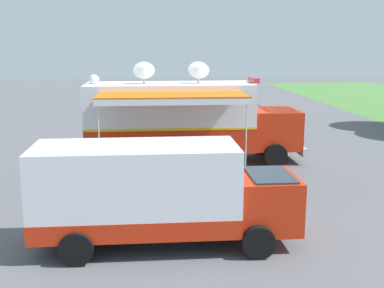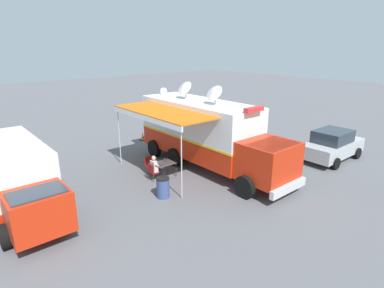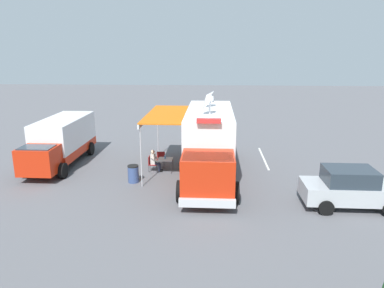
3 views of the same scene
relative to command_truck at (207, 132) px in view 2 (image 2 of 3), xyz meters
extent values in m
plane|color=#5B5B60|center=(-0.04, -0.75, -1.95)|extent=(100.00, 100.00, 0.00)
cube|color=silver|center=(-3.51, -3.30, -1.94)|extent=(0.17, 4.80, 0.01)
cube|color=red|center=(-0.04, -0.75, -0.80)|extent=(2.57, 7.22, 1.10)
cube|color=white|center=(-0.04, -0.75, 0.60)|extent=(2.57, 7.22, 1.70)
cube|color=yellow|center=(-0.04, -0.75, -0.25)|extent=(2.59, 7.24, 0.10)
cube|color=red|center=(0.01, 3.90, -0.50)|extent=(2.32, 2.12, 1.70)
cube|color=#28333D|center=(0.01, 4.10, 0.00)|extent=(2.16, 1.49, 0.70)
cube|color=silver|center=(0.02, 5.03, -1.40)|extent=(2.38, 0.22, 0.36)
cylinder|color=black|center=(-1.25, 3.71, -1.45)|extent=(0.31, 1.00, 1.00)
cylinder|color=black|center=(1.25, 3.69, -1.45)|extent=(0.31, 1.00, 1.00)
cylinder|color=black|center=(-1.30, -1.28, -1.45)|extent=(0.31, 1.00, 1.00)
cylinder|color=black|center=(1.20, -1.30, -1.45)|extent=(0.31, 1.00, 1.00)
cylinder|color=black|center=(-1.32, -3.26, -1.45)|extent=(0.31, 1.00, 1.00)
cylinder|color=black|center=(1.18, -3.28, -1.45)|extent=(0.31, 1.00, 1.00)
cube|color=white|center=(-0.04, -0.75, 1.50)|extent=(2.57, 7.22, 0.10)
cube|color=red|center=(0.00, 2.95, 1.67)|extent=(1.10, 0.29, 0.20)
cylinder|color=silver|center=(-0.05, -1.83, 1.78)|extent=(0.10, 0.10, 0.45)
cone|color=silver|center=(0.10, -1.83, 2.18)|extent=(0.73, 0.91, 0.81)
cylinder|color=silver|center=(-0.03, 0.51, 1.78)|extent=(0.10, 0.10, 0.45)
cone|color=silver|center=(0.12, 0.51, 2.18)|extent=(0.73, 0.91, 0.81)
sphere|color=white|center=(-0.07, -3.95, 1.73)|extent=(0.44, 0.44, 0.44)
cube|color=orange|center=(2.31, -0.77, 1.30)|extent=(2.26, 5.78, 0.06)
cube|color=white|center=(3.37, -0.78, 1.16)|extent=(0.14, 5.76, 0.24)
cylinder|color=silver|center=(3.34, 1.95, -0.32)|extent=(0.05, 0.05, 3.25)
cylinder|color=silver|center=(3.28, -3.51, -0.32)|extent=(0.05, 0.05, 3.25)
cube|color=silver|center=(2.43, -0.46, -1.23)|extent=(0.81, 0.81, 0.03)
cylinder|color=#333338|center=(2.07, -0.08, -1.60)|extent=(0.03, 0.03, 0.70)
cylinder|color=#333338|center=(2.81, -0.09, -1.60)|extent=(0.03, 0.03, 0.70)
cylinder|color=#333338|center=(2.06, -0.82, -1.60)|extent=(0.03, 0.03, 0.70)
cylinder|color=#333338|center=(2.80, -0.83, -1.60)|extent=(0.03, 0.03, 0.70)
cylinder|color=#4C99D8|center=(2.45, -0.50, -1.12)|extent=(0.07, 0.07, 0.20)
cylinder|color=white|center=(2.45, -0.50, -1.01)|extent=(0.04, 0.04, 0.02)
cube|color=maroon|center=(3.13, -0.43, -1.53)|extent=(0.48, 0.48, 0.04)
cube|color=maroon|center=(3.35, -0.43, -1.30)|extent=(0.04, 0.48, 0.44)
cylinder|color=#333338|center=(2.91, -0.65, -1.74)|extent=(0.02, 0.02, 0.42)
cylinder|color=#333338|center=(2.91, -0.21, -1.74)|extent=(0.02, 0.02, 0.42)
cylinder|color=#333338|center=(3.35, -0.65, -1.74)|extent=(0.02, 0.02, 0.42)
cylinder|color=#333338|center=(3.35, -0.21, -1.74)|extent=(0.02, 0.02, 0.42)
cube|color=maroon|center=(2.82, -1.21, -1.53)|extent=(0.48, 0.48, 0.04)
cube|color=maroon|center=(2.82, -1.43, -1.30)|extent=(0.48, 0.04, 0.44)
cylinder|color=#333338|center=(2.60, -0.98, -1.74)|extent=(0.02, 0.02, 0.42)
cylinder|color=#333338|center=(3.04, -0.99, -1.74)|extent=(0.02, 0.02, 0.42)
cylinder|color=#333338|center=(2.60, -1.42, -1.74)|extent=(0.02, 0.02, 0.42)
cylinder|color=#333338|center=(3.04, -1.43, -1.74)|extent=(0.02, 0.02, 0.42)
cube|color=silver|center=(3.13, -0.43, -1.23)|extent=(0.24, 0.36, 0.56)
sphere|color=beige|center=(3.13, -0.43, -0.81)|extent=(0.22, 0.22, 0.22)
cylinder|color=silver|center=(3.01, -0.66, -1.19)|extent=(0.43, 0.09, 0.34)
cylinder|color=silver|center=(3.01, -0.20, -1.19)|extent=(0.43, 0.09, 0.34)
cylinder|color=#2D334C|center=(2.95, -0.53, -1.51)|extent=(0.38, 0.13, 0.13)
cylinder|color=#2D334C|center=(2.77, -0.53, -1.74)|extent=(0.11, 0.11, 0.42)
cube|color=black|center=(2.71, -0.52, -1.91)|extent=(0.24, 0.10, 0.07)
cylinder|color=#2D334C|center=(2.95, -0.33, -1.51)|extent=(0.38, 0.13, 0.13)
cylinder|color=#2D334C|center=(2.77, -0.33, -1.74)|extent=(0.11, 0.11, 0.42)
cube|color=black|center=(2.71, -0.32, -1.91)|extent=(0.24, 0.10, 0.07)
cylinder|color=#384C7F|center=(3.90, 1.35, -1.52)|extent=(0.56, 0.56, 0.85)
cylinder|color=black|center=(3.90, 1.35, -1.07)|extent=(0.57, 0.57, 0.06)
cube|color=black|center=(-0.08, -6.58, -1.93)|extent=(0.36, 0.36, 0.03)
cone|color=orange|center=(-0.08, -6.58, -1.64)|extent=(0.26, 0.26, 0.55)
cylinder|color=white|center=(-0.08, -6.58, -1.61)|extent=(0.17, 0.17, 0.06)
cube|color=white|center=(8.81, -2.08, -0.35)|extent=(2.16, 5.22, 2.20)
cube|color=red|center=(8.81, -2.08, -1.20)|extent=(2.18, 5.24, 0.50)
cube|color=red|center=(8.85, 1.32, -0.83)|extent=(1.91, 1.62, 1.40)
cube|color=#28333D|center=(8.85, 1.42, -0.38)|extent=(1.69, 1.12, 0.60)
cylinder|color=black|center=(7.80, 0.94, -1.53)|extent=(0.27, 0.84, 0.84)
cylinder|color=black|center=(9.90, 0.91, -1.53)|extent=(0.27, 0.84, 0.84)
cylinder|color=black|center=(7.75, -3.49, -1.53)|extent=(0.27, 0.84, 0.84)
cube|color=#B2B5BA|center=(-6.27, 3.86, -1.25)|extent=(4.22, 1.86, 0.76)
cube|color=#28333D|center=(-6.12, 3.86, -0.53)|extent=(2.12, 1.63, 0.68)
cylinder|color=black|center=(-7.58, 2.98, -1.63)|extent=(0.64, 0.23, 0.64)
cylinder|color=black|center=(-7.56, 4.78, -1.63)|extent=(0.64, 0.23, 0.64)
cylinder|color=black|center=(-4.98, 2.94, -1.63)|extent=(0.64, 0.23, 0.64)
cylinder|color=black|center=(-4.96, 4.74, -1.63)|extent=(0.64, 0.23, 0.64)
camera|label=1|loc=(20.79, -1.80, 3.33)|focal=45.06mm
camera|label=2|loc=(11.02, 11.50, 4.37)|focal=29.31mm
camera|label=3|loc=(-0.05, 18.82, 4.80)|focal=33.60mm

